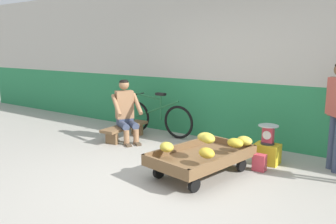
# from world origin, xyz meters

# --- Properties ---
(ground_plane) EXTENTS (80.00, 80.00, 0.00)m
(ground_plane) POSITION_xyz_m (0.00, 0.00, 0.00)
(ground_plane) COLOR #A39E93
(back_wall) EXTENTS (16.00, 0.30, 2.95)m
(back_wall) POSITION_xyz_m (0.00, 2.60, 1.47)
(back_wall) COLOR #287F4C
(back_wall) RESTS_ON ground
(banana_cart) EXTENTS (1.08, 1.57, 0.36)m
(banana_cart) POSITION_xyz_m (0.31, 0.68, 0.24)
(banana_cart) COLOR brown
(banana_cart) RESTS_ON ground
(banana_pile) EXTENTS (1.01, 1.16, 0.25)m
(banana_pile) POSITION_xyz_m (0.44, 0.71, 0.47)
(banana_pile) COLOR gold
(banana_pile) RESTS_ON banana_cart
(low_bench) EXTENTS (0.37, 1.12, 0.27)m
(low_bench) POSITION_xyz_m (-1.81, 1.47, 0.20)
(low_bench) COLOR brown
(low_bench) RESTS_ON ground
(vendor_seated) EXTENTS (0.74, 0.65, 1.14)m
(vendor_seated) POSITION_xyz_m (-1.74, 1.42, 0.57)
(vendor_seated) COLOR #9E704C
(vendor_seated) RESTS_ON ground
(plastic_crate) EXTENTS (0.36, 0.28, 0.30)m
(plastic_crate) POSITION_xyz_m (0.88, 1.66, 0.15)
(plastic_crate) COLOR gold
(plastic_crate) RESTS_ON ground
(weighing_scale) EXTENTS (0.30, 0.30, 0.29)m
(weighing_scale) POSITION_xyz_m (0.88, 1.66, 0.45)
(weighing_scale) COLOR #28282D
(weighing_scale) RESTS_ON plastic_crate
(bicycle_near_left) EXTENTS (1.66, 0.48, 0.86)m
(bicycle_near_left) POSITION_xyz_m (-1.52, 2.08, 0.35)
(bicycle_near_left) COLOR black
(bicycle_near_left) RESTS_ON ground
(shopping_bag) EXTENTS (0.18, 0.12, 0.24)m
(shopping_bag) POSITION_xyz_m (0.90, 1.30, 0.12)
(shopping_bag) COLOR #D13D4C
(shopping_bag) RESTS_ON ground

